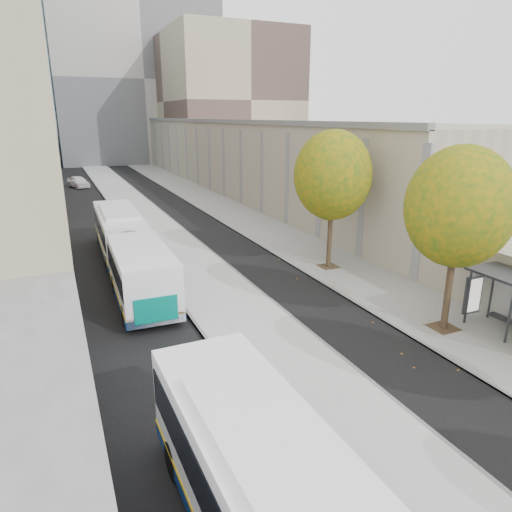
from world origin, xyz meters
TOP-DOWN VIEW (x-y plane):
  - bus_platform at (-3.88, 35.00)m, footprint 4.25×150.00m
  - sidewalk at (4.12, 35.00)m, footprint 4.75×150.00m
  - building_tan at (15.50, 64.00)m, footprint 18.00×92.00m
  - building_far_block at (6.00, 96.00)m, footprint 30.00×18.00m
  - tree_c at (3.60, 13.00)m, footprint 4.20×4.20m
  - tree_d at (3.60, 22.00)m, footprint 4.40×4.40m
  - bus_far at (-7.38, 25.97)m, footprint 2.90×16.98m
  - distant_car at (-7.97, 61.98)m, footprint 2.87×4.59m

SIDE VIEW (x-z plane):
  - sidewalk at x=4.12m, z-range 0.00..0.08m
  - bus_platform at x=-3.88m, z-range 0.00..0.15m
  - distant_car at x=-7.97m, z-range 0.00..1.46m
  - bus_far at x=-7.38m, z-range 0.13..2.95m
  - building_tan at x=15.50m, z-range 0.00..8.00m
  - tree_c at x=3.60m, z-range 1.61..8.89m
  - tree_d at x=3.60m, z-range 1.67..9.27m
  - building_far_block at x=6.00m, z-range 0.00..30.00m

